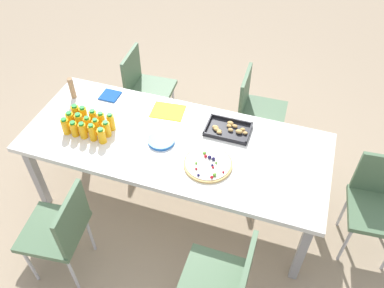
{
  "coord_description": "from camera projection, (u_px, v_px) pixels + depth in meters",
  "views": [
    {
      "loc": [
        0.79,
        -1.93,
        2.79
      ],
      "look_at": [
        0.14,
        -0.01,
        0.74
      ],
      "focal_mm": 37.0,
      "sensor_mm": 36.0,
      "label": 1
    }
  ],
  "objects": [
    {
      "name": "ground_plane",
      "position": [
        177.0,
        200.0,
        3.44
      ],
      "size": [
        12.0,
        12.0,
        0.0
      ],
      "primitive_type": "plane",
      "color": "gray"
    },
    {
      "name": "party_table",
      "position": [
        175.0,
        146.0,
        2.97
      ],
      "size": [
        2.27,
        0.92,
        0.72
      ],
      "color": "silver",
      "rests_on": "ground_plane"
    },
    {
      "name": "chair_far_right",
      "position": [
        256.0,
        107.0,
        3.55
      ],
      "size": [
        0.41,
        0.41,
        0.83
      ],
      "rotation": [
        0.0,
        0.0,
        -1.54
      ],
      "color": "#4C6B4C",
      "rests_on": "ground_plane"
    },
    {
      "name": "chair_far_left",
      "position": [
        144.0,
        85.0,
        3.78
      ],
      "size": [
        0.42,
        0.42,
        0.83
      ],
      "rotation": [
        0.0,
        0.0,
        -1.51
      ],
      "color": "#4C6B4C",
      "rests_on": "ground_plane"
    },
    {
      "name": "chair_end",
      "position": [
        378.0,
        200.0,
        2.82
      ],
      "size": [
        0.43,
        0.43,
        0.83
      ],
      "rotation": [
        0.0,
        0.0,
        3.22
      ],
      "color": "#4C6B4C",
      "rests_on": "ground_plane"
    },
    {
      "name": "chair_near_right",
      "position": [
        225.0,
        280.0,
        2.4
      ],
      "size": [
        0.4,
        0.4,
        0.83
      ],
      "rotation": [
        0.0,
        0.0,
        1.57
      ],
      "color": "#4C6B4C",
      "rests_on": "ground_plane"
    },
    {
      "name": "chair_near_left",
      "position": [
        61.0,
        229.0,
        2.65
      ],
      "size": [
        0.44,
        0.44,
        0.83
      ],
      "rotation": [
        0.0,
        0.0,
        1.69
      ],
      "color": "#4C6B4C",
      "rests_on": "ground_plane"
    },
    {
      "name": "juice_bottle_0",
      "position": [
        66.0,
        126.0,
        2.95
      ],
      "size": [
        0.06,
        0.06,
        0.14
      ],
      "color": "#FAAC14",
      "rests_on": "party_table"
    },
    {
      "name": "juice_bottle_1",
      "position": [
        74.0,
        129.0,
        2.93
      ],
      "size": [
        0.06,
        0.06,
        0.13
      ],
      "color": "#F9AC14",
      "rests_on": "party_table"
    },
    {
      "name": "juice_bottle_2",
      "position": [
        83.0,
        131.0,
        2.91
      ],
      "size": [
        0.06,
        0.06,
        0.14
      ],
      "color": "#FAAC14",
      "rests_on": "party_table"
    },
    {
      "name": "juice_bottle_3",
      "position": [
        92.0,
        132.0,
        2.89
      ],
      "size": [
        0.05,
        0.05,
        0.15
      ],
      "color": "#F9AD14",
      "rests_on": "party_table"
    },
    {
      "name": "juice_bottle_4",
      "position": [
        102.0,
        136.0,
        2.88
      ],
      "size": [
        0.06,
        0.06,
        0.13
      ],
      "color": "#F9AC14",
      "rests_on": "party_table"
    },
    {
      "name": "juice_bottle_5",
      "position": [
        70.0,
        120.0,
        3.0
      ],
      "size": [
        0.06,
        0.06,
        0.13
      ],
      "color": "#F9AB14",
      "rests_on": "party_table"
    },
    {
      "name": "juice_bottle_6",
      "position": [
        79.0,
        122.0,
        2.98
      ],
      "size": [
        0.06,
        0.06,
        0.15
      ],
      "color": "#F9AF14",
      "rests_on": "party_table"
    },
    {
      "name": "juice_bottle_7",
      "position": [
        88.0,
        124.0,
        2.97
      ],
      "size": [
        0.05,
        0.05,
        0.14
      ],
      "color": "#FAAC14",
      "rests_on": "party_table"
    },
    {
      "name": "juice_bottle_8",
      "position": [
        96.0,
        127.0,
        2.94
      ],
      "size": [
        0.05,
        0.05,
        0.14
      ],
      "color": "#FAAC14",
      "rests_on": "party_table"
    },
    {
      "name": "juice_bottle_9",
      "position": [
        107.0,
        129.0,
        2.93
      ],
      "size": [
        0.06,
        0.06,
        0.14
      ],
      "color": "#F9AC14",
      "rests_on": "party_table"
    },
    {
      "name": "juice_bottle_10",
      "position": [
        76.0,
        113.0,
        3.04
      ],
      "size": [
        0.06,
        0.06,
        0.15
      ],
      "color": "#F9AC14",
      "rests_on": "party_table"
    },
    {
      "name": "juice_bottle_11",
      "position": [
        84.0,
        115.0,
        3.03
      ],
      "size": [
        0.06,
        0.06,
        0.15
      ],
      "color": "#FAAD14",
      "rests_on": "party_table"
    },
    {
      "name": "juice_bottle_12",
      "position": [
        94.0,
        118.0,
        3.01
      ],
      "size": [
        0.06,
        0.06,
        0.14
      ],
      "color": "#F9AB14",
      "rests_on": "party_table"
    },
    {
      "name": "juice_bottle_13",
      "position": [
        102.0,
        120.0,
        3.0
      ],
      "size": [
        0.06,
        0.06,
        0.14
      ],
      "color": "#F9AE14",
      "rests_on": "party_table"
    },
    {
      "name": "juice_bottle_14",
      "position": [
        111.0,
        122.0,
        2.97
      ],
      "size": [
        0.06,
        0.06,
        0.15
      ],
      "color": "#F9AE14",
      "rests_on": "party_table"
    },
    {
      "name": "fruit_pizza",
      "position": [
        208.0,
        164.0,
        2.75
      ],
      "size": [
        0.34,
        0.34,
        0.05
      ],
      "color": "tan",
      "rests_on": "party_table"
    },
    {
      "name": "snack_tray",
      "position": [
        228.0,
        130.0,
        3.0
      ],
      "size": [
        0.34,
        0.23,
        0.04
      ],
      "color": "black",
      "rests_on": "party_table"
    },
    {
      "name": "plate_stack",
      "position": [
        161.0,
        140.0,
        2.92
      ],
      "size": [
        0.2,
        0.2,
        0.02
      ],
      "color": "blue",
      "rests_on": "party_table"
    },
    {
      "name": "napkin_stack",
      "position": [
        110.0,
        96.0,
        3.3
      ],
      "size": [
        0.15,
        0.15,
        0.01
      ],
      "primitive_type": "cube",
      "color": "#194CA5",
      "rests_on": "party_table"
    },
    {
      "name": "cardboard_tube",
      "position": [
        72.0,
        88.0,
        3.23
      ],
      "size": [
        0.04,
        0.04,
        0.19
      ],
      "primitive_type": "cylinder",
      "color": "#9E7A56",
      "rests_on": "party_table"
    },
    {
      "name": "paper_folder",
      "position": [
        168.0,
        111.0,
        3.16
      ],
      "size": [
        0.28,
        0.23,
        0.01
      ],
      "primitive_type": "cube",
      "rotation": [
        0.0,
        0.0,
        0.1
      ],
      "color": "yellow",
      "rests_on": "party_table"
    }
  ]
}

